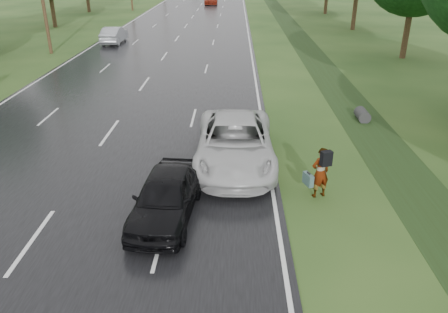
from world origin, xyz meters
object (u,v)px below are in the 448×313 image
pedestrian (320,172)px  white_pickup (235,143)px  silver_sedan (114,35)px  dark_sedan (166,196)px

pedestrian → white_pickup: size_ratio=0.28×
pedestrian → silver_sedan: (-13.42, 26.76, -0.13)m
dark_sedan → silver_sedan: 29.50m
white_pickup → dark_sedan: (-2.00, -3.72, -0.14)m
pedestrian → dark_sedan: pedestrian is taller
dark_sedan → silver_sedan: bearing=112.0°
pedestrian → white_pickup: (-2.68, 2.30, 0.00)m
white_pickup → silver_sedan: bearing=113.4°
dark_sedan → white_pickup: bearing=66.5°
pedestrian → white_pickup: 3.54m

